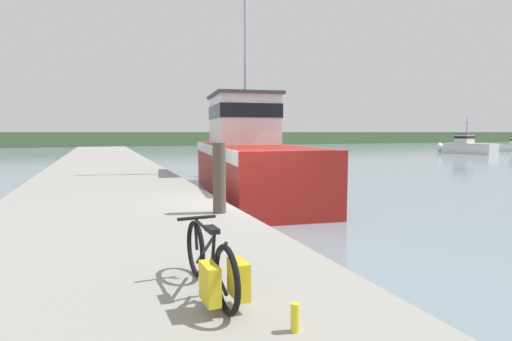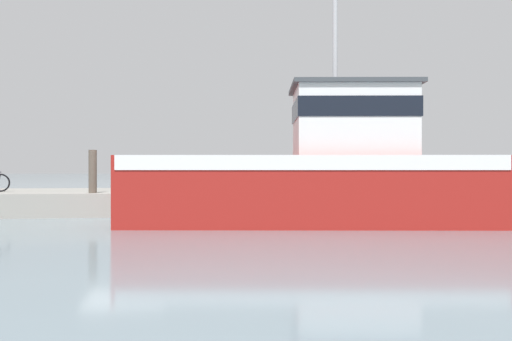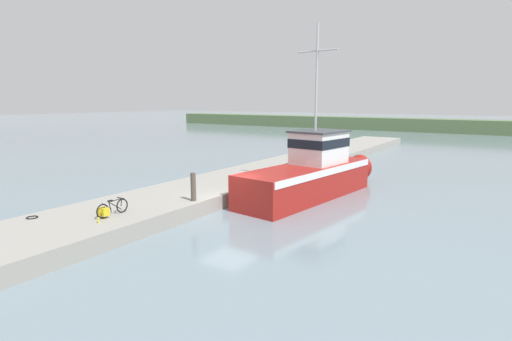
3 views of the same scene
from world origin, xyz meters
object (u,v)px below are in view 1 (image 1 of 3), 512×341
object	(u,v)px
boat_red_outer	(467,146)
bicycle_touring	(214,267)
mooring_post	(219,178)
water_bottle_on_curb	(295,317)
fishing_boat_main	(246,155)
boat_green_anchored	(257,145)

from	to	relation	value
boat_red_outer	bicycle_touring	xyz separation A→B (m)	(-37.91, -29.73, 0.25)
mooring_post	water_bottle_on_curb	size ratio (longest dim) A/B	5.93
fishing_boat_main	bicycle_touring	size ratio (longest dim) A/B	7.34
water_bottle_on_curb	mooring_post	bearing A→B (deg)	80.94
fishing_boat_main	bicycle_touring	world-z (taller)	fishing_boat_main
boat_green_anchored	water_bottle_on_curb	bearing A→B (deg)	53.41
mooring_post	fishing_boat_main	bearing A→B (deg)	65.94
boat_green_anchored	mooring_post	xyz separation A→B (m)	(-17.19, -41.49, 0.80)
fishing_boat_main	boat_red_outer	distance (m)	38.14
bicycle_touring	water_bottle_on_curb	size ratio (longest dim) A/B	6.99
bicycle_touring	mooring_post	bearing A→B (deg)	70.76
bicycle_touring	mooring_post	distance (m)	4.30
fishing_boat_main	boat_green_anchored	xyz separation A→B (m)	(13.94, 34.22, -0.80)
fishing_boat_main	mooring_post	distance (m)	7.96
boat_green_anchored	water_bottle_on_curb	xyz separation A→B (m)	(-17.98, -46.48, 0.20)
fishing_boat_main	boat_green_anchored	world-z (taller)	fishing_boat_main
bicycle_touring	mooring_post	size ratio (longest dim) A/B	1.18
mooring_post	boat_red_outer	bearing A→B (deg)	34.96
boat_red_outer	mooring_post	world-z (taller)	boat_red_outer
fishing_boat_main	boat_red_outer	xyz separation A→B (m)	(33.42, 18.37, -0.64)
fishing_boat_main	water_bottle_on_curb	bearing A→B (deg)	-100.76
fishing_boat_main	mooring_post	bearing A→B (deg)	-106.57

